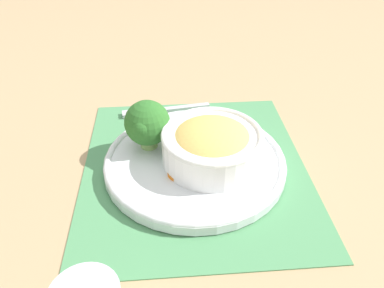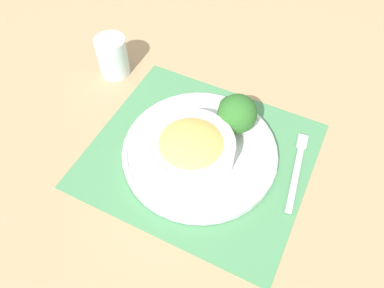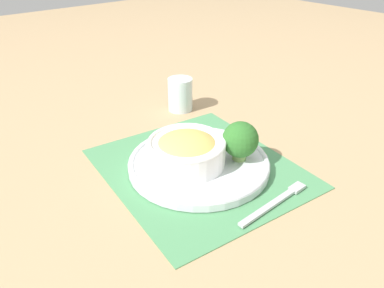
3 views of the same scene
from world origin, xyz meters
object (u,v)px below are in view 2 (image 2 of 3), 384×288
(fork, at_px, (298,164))
(bowl, at_px, (191,148))
(broccoli_floret, at_px, (237,114))
(water_glass, at_px, (113,58))

(fork, bearing_deg, bowl, -162.31)
(broccoli_floret, height_order, water_glass, broccoli_floret)
(broccoli_floret, distance_m, fork, 0.15)
(bowl, relative_size, water_glass, 1.77)
(bowl, relative_size, broccoli_floret, 1.89)
(bowl, distance_m, fork, 0.21)
(water_glass, distance_m, fork, 0.47)
(water_glass, bearing_deg, fork, -14.80)
(bowl, bearing_deg, fork, 19.00)
(broccoli_floret, relative_size, fork, 0.47)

